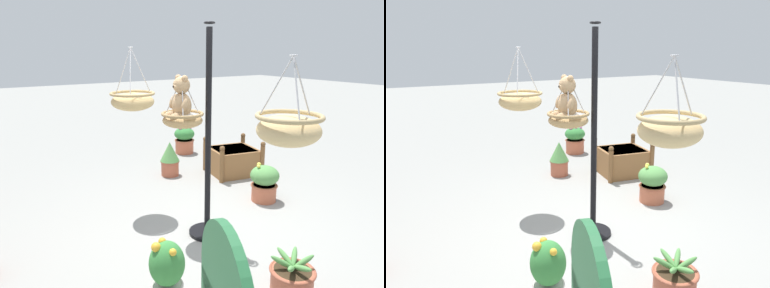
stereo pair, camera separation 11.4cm
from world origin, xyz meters
The scene contains 12 objects.
ground_plane centered at (0.00, 0.00, 0.00)m, with size 40.00×40.00×0.00m, color gray.
display_pole_central centered at (-0.17, -0.03, 0.77)m, with size 0.44×0.44×2.47m.
hanging_basket_with_teddy centered at (-0.02, 0.22, 1.43)m, with size 0.48×0.48×0.57m.
teddy_bear centered at (-0.02, 0.25, 1.64)m, with size 0.34×0.29×0.49m.
hanging_basket_left_high centered at (-1.61, 0.27, 1.62)m, with size 0.51×0.51×0.67m.
hanging_basket_right_low centered at (0.90, 0.41, 1.55)m, with size 0.58×0.58×0.81m.
wooden_planter_box centered at (1.39, -1.70, 0.26)m, with size 0.94×1.00×0.64m.
potted_plant_fern_front centered at (-1.11, 1.06, 0.37)m, with size 0.30×0.30×0.69m.
potted_plant_flowering_red centered at (3.00, -1.68, 0.30)m, with size 0.44×0.44×0.60m.
potted_plant_tall_leafy centered at (1.92, -0.70, 0.32)m, with size 0.34×0.34×0.61m.
potted_plant_bushy_green centered at (0.19, -1.31, 0.29)m, with size 0.42×0.42×0.57m.
potted_plant_small_succulent centered at (-1.56, 0.03, 0.18)m, with size 0.44×0.41×0.44m.
Camera 2 is at (-3.49, 2.22, 2.19)m, focal length 33.81 mm.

